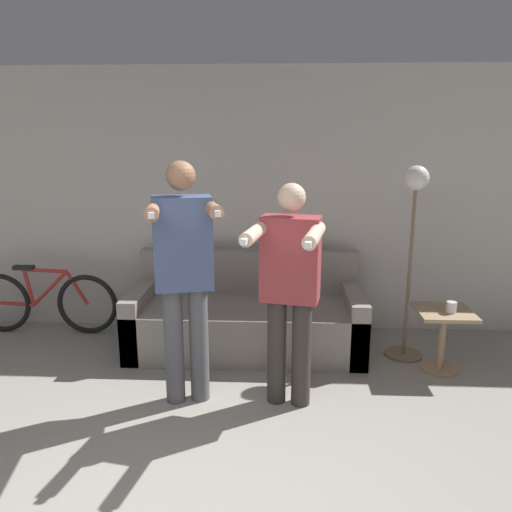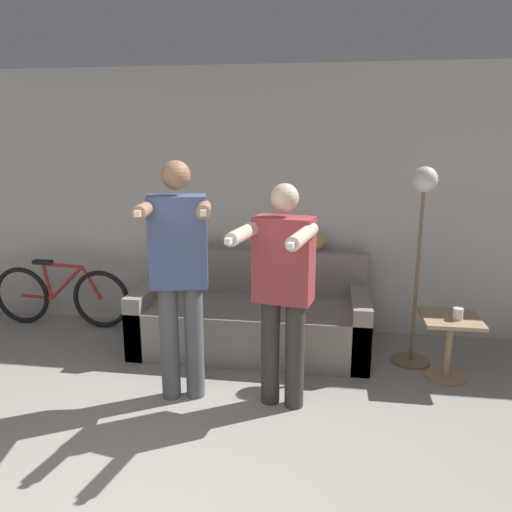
# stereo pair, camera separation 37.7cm
# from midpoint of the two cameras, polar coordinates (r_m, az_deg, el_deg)

# --- Properties ---
(wall_back) EXTENTS (10.00, 0.05, 2.60)m
(wall_back) POSITION_cam_midpoint_polar(r_m,az_deg,el_deg) (5.03, -1.25, 6.19)
(wall_back) COLOR beige
(wall_back) RESTS_ON ground_plane
(couch) EXTENTS (2.12, 0.92, 0.86)m
(couch) POSITION_cam_midpoint_polar(r_m,az_deg,el_deg) (4.71, 1.87, -7.21)
(couch) COLOR gray
(couch) RESTS_ON ground_plane
(person_left) EXTENTS (0.58, 0.75, 1.79)m
(person_left) POSITION_cam_midpoint_polar(r_m,az_deg,el_deg) (3.59, -5.84, -1.31)
(person_left) COLOR #56565B
(person_left) RESTS_ON ground_plane
(person_right) EXTENTS (0.56, 0.74, 1.64)m
(person_right) POSITION_cam_midpoint_polar(r_m,az_deg,el_deg) (3.51, 6.14, -3.22)
(person_right) COLOR #38332D
(person_right) RESTS_ON ground_plane
(cat) EXTENTS (0.47, 0.13, 0.17)m
(cat) POSITION_cam_midpoint_polar(r_m,az_deg,el_deg) (4.83, 7.90, 1.38)
(cat) COLOR tan
(cat) RESTS_ON couch
(floor_lamp) EXTENTS (0.33, 0.33, 1.71)m
(floor_lamp) POSITION_cam_midpoint_polar(r_m,az_deg,el_deg) (4.41, 20.71, 3.34)
(floor_lamp) COLOR #756047
(floor_lamp) RESTS_ON ground_plane
(side_table) EXTENTS (0.45, 0.45, 0.53)m
(side_table) POSITION_cam_midpoint_polar(r_m,az_deg,el_deg) (4.44, 23.56, -8.26)
(side_table) COLOR #A38460
(side_table) RESTS_ON ground_plane
(cup) EXTENTS (0.08, 0.08, 0.09)m
(cup) POSITION_cam_midpoint_polar(r_m,az_deg,el_deg) (4.34, 24.44, -6.07)
(cup) COLOR white
(cup) RESTS_ON side_table
(bicycle) EXTENTS (1.50, 0.07, 0.70)m
(bicycle) POSITION_cam_midpoint_polar(r_m,az_deg,el_deg) (5.53, -19.61, -4.32)
(bicycle) COLOR black
(bicycle) RESTS_ON ground_plane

